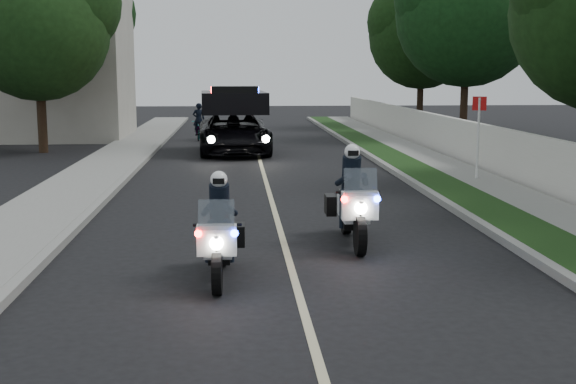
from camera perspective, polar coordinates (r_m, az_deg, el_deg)
The scene contains 19 objects.
ground at distance 10.63m, azimuth 0.87°, elevation -8.02°, with size 120.00×120.00×0.00m, color black.
curb_right at distance 20.95m, azimuth 9.70°, elevation 0.65°, with size 0.20×60.00×0.15m, color gray.
grass_verge at distance 21.13m, azimuth 11.55°, elevation 0.67°, with size 1.20×60.00×0.16m, color #193814.
sidewalk_right at distance 21.52m, azimuth 14.88°, elevation 0.70°, with size 1.40×60.00×0.16m, color gray.
property_wall at distance 21.78m, azimuth 17.45°, elevation 2.47°, with size 0.22×60.00×1.50m, color beige.
curb_left at distance 20.60m, azimuth -13.04°, elevation 0.40°, with size 0.20×60.00×0.15m, color gray.
sidewalk_left at distance 20.80m, azimuth -16.03°, elevation 0.37°, with size 2.00×60.00×0.16m, color gray.
building_far at distance 37.25m, azimuth -18.53°, elevation 9.29°, with size 8.00×6.00×7.00m, color #A8A396.
lane_marking at distance 20.38m, azimuth -1.57°, elevation 0.34°, with size 0.12×50.00×0.01m, color #BFB78C.
police_moto_left at distance 11.55m, azimuth -5.26°, elevation -6.65°, with size 0.69×1.96×1.67m, color silver, non-canonical shape.
police_moto_right at distance 13.86m, azimuth 4.96°, elevation -3.96°, with size 0.76×2.17×1.85m, color white, non-canonical shape.
police_suv at distance 29.20m, azimuth -4.16°, elevation 3.00°, with size 2.68×5.80×2.82m, color black.
bicycle at distance 35.04m, azimuth -6.86°, elevation 4.00°, with size 0.62×1.76×0.92m, color black.
cyclist at distance 35.04m, azimuth -6.86°, elevation 4.00°, with size 0.55×0.37×1.53m, color black.
sign_post at distance 21.86m, azimuth 14.30°, elevation 0.65°, with size 0.40×0.40×2.56m, color #B01D0C, non-canonical shape.
tree_right_d at distance 36.78m, azimuth 13.30°, elevation 4.06°, with size 6.75×6.75×11.26m, color #123813, non-canonical shape.
tree_right_e at distance 43.61m, azimuth 10.08°, elevation 4.94°, with size 6.06×6.06×10.11m, color #153510, non-canonical shape.
tree_left_near at distance 30.91m, azimuth -18.30°, elevation 2.91°, with size 5.62×5.62×9.37m, color #173812, non-canonical shape.
tree_left_far at distance 40.14m, azimuth -16.20°, elevation 4.36°, with size 5.89×5.89×9.81m, color black, non-canonical shape.
Camera 1 is at (-0.89, -10.12, 3.15)m, focal length 46.15 mm.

